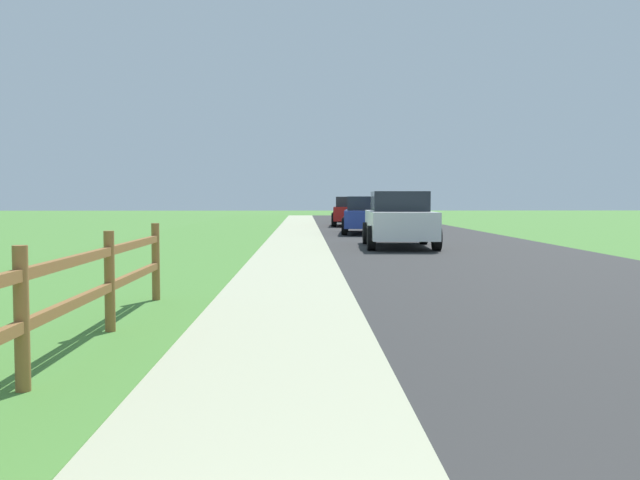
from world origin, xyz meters
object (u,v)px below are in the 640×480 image
Objects in this scene: parked_suv_white at (399,220)px; parked_car_blue at (367,215)px; parked_car_beige at (353,210)px; parked_car_red at (353,211)px.

parked_suv_white is 0.91× the size of parked_car_blue.
parked_suv_white is 24.00m from parked_car_beige.
parked_suv_white is 0.95× the size of parked_car_beige.
parked_car_red is (-0.04, 7.95, 0.02)m from parked_car_blue.
parked_car_red is 7.88m from parked_car_beige.
parked_car_blue is 15.81m from parked_car_beige.
parked_car_red is (-0.25, 16.14, -0.01)m from parked_suv_white.
parked_suv_white is at bearing -90.72° from parked_car_beige.
parked_car_beige is at bearing 86.01° from parked_car_red.
parked_car_red is at bearing 90.32° from parked_car_blue.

